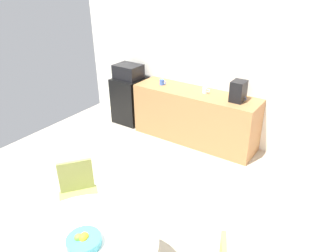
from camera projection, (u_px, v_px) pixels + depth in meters
ground_plane at (108, 250)px, 3.41m from camera, size 6.00×6.00×0.00m
wall_back at (231, 67)px, 5.06m from camera, size 6.00×0.10×2.60m
counter_block at (195, 117)px, 5.39m from camera, size 2.16×0.60×0.90m
mini_fridge at (130, 100)px, 6.09m from camera, size 0.54×0.54×0.87m
microwave at (128, 72)px, 5.84m from camera, size 0.48×0.38×0.26m
round_table at (86, 252)px, 2.61m from camera, size 1.21×1.21×0.75m
chair_olive at (78, 189)px, 3.52m from camera, size 0.59×0.59×0.83m
fruit_bowl at (84, 241)px, 2.51m from camera, size 0.28×0.28×0.11m
mug_white at (205, 90)px, 5.11m from camera, size 0.13×0.08×0.09m
mug_green at (162, 82)px, 5.47m from camera, size 0.13×0.08×0.09m
mug_red at (241, 98)px, 4.81m from camera, size 0.13×0.08×0.09m
coffee_maker at (238, 91)px, 4.76m from camera, size 0.20×0.24×0.32m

